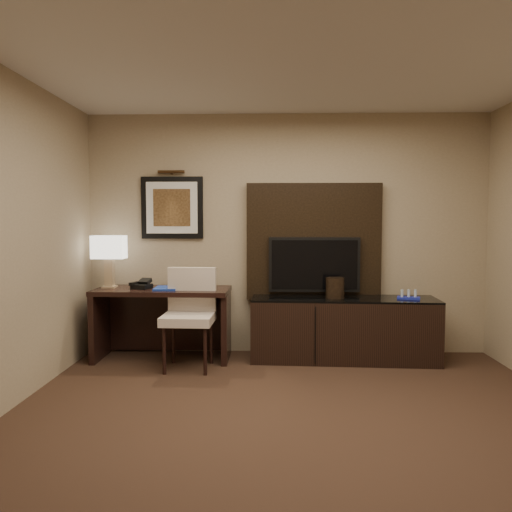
{
  "coord_description": "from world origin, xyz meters",
  "views": [
    {
      "loc": [
        -0.19,
        -3.17,
        1.5
      ],
      "look_at": [
        -0.33,
        1.8,
        1.15
      ],
      "focal_mm": 35.0,
      "sensor_mm": 36.0,
      "label": 1
    }
  ],
  "objects_px": {
    "tv": "(314,264)",
    "table_lamp": "(109,264)",
    "desk": "(163,324)",
    "credenza": "(344,329)",
    "desk_chair": "(188,318)",
    "desk_phone": "(142,284)",
    "minibar_tray": "(409,295)",
    "water_bottle": "(198,280)",
    "ice_bucket": "(335,288)"
  },
  "relations": [
    {
      "from": "tv",
      "to": "table_lamp",
      "type": "distance_m",
      "value": 2.25
    },
    {
      "from": "desk",
      "to": "tv",
      "type": "distance_m",
      "value": 1.78
    },
    {
      "from": "credenza",
      "to": "desk_chair",
      "type": "xyz_separation_m",
      "value": [
        -1.62,
        -0.37,
        0.19
      ]
    },
    {
      "from": "desk_phone",
      "to": "desk_chair",
      "type": "bearing_deg",
      "value": -13.33
    },
    {
      "from": "table_lamp",
      "to": "desk",
      "type": "bearing_deg",
      "value": -4.85
    },
    {
      "from": "desk_phone",
      "to": "tv",
      "type": "bearing_deg",
      "value": 24.65
    },
    {
      "from": "credenza",
      "to": "desk_phone",
      "type": "xyz_separation_m",
      "value": [
        -2.18,
        -0.03,
        0.48
      ]
    },
    {
      "from": "minibar_tray",
      "to": "water_bottle",
      "type": "bearing_deg",
      "value": 177.05
    },
    {
      "from": "water_bottle",
      "to": "tv",
      "type": "bearing_deg",
      "value": 5.7
    },
    {
      "from": "table_lamp",
      "to": "minibar_tray",
      "type": "bearing_deg",
      "value": -1.83
    },
    {
      "from": "credenza",
      "to": "water_bottle",
      "type": "height_order",
      "value": "water_bottle"
    },
    {
      "from": "desk",
      "to": "ice_bucket",
      "type": "height_order",
      "value": "ice_bucket"
    },
    {
      "from": "credenza",
      "to": "desk_phone",
      "type": "height_order",
      "value": "desk_phone"
    },
    {
      "from": "desk_phone",
      "to": "minibar_tray",
      "type": "height_order",
      "value": "desk_phone"
    },
    {
      "from": "tv",
      "to": "minibar_tray",
      "type": "distance_m",
      "value": 1.05
    },
    {
      "from": "minibar_tray",
      "to": "credenza",
      "type": "bearing_deg",
      "value": 175.54
    },
    {
      "from": "water_bottle",
      "to": "minibar_tray",
      "type": "bearing_deg",
      "value": -2.95
    },
    {
      "from": "desk_phone",
      "to": "water_bottle",
      "type": "bearing_deg",
      "value": 26.5
    },
    {
      "from": "desk",
      "to": "water_bottle",
      "type": "xyz_separation_m",
      "value": [
        0.38,
        0.06,
        0.47
      ]
    },
    {
      "from": "tv",
      "to": "table_lamp",
      "type": "height_order",
      "value": "tv"
    },
    {
      "from": "desk",
      "to": "water_bottle",
      "type": "bearing_deg",
      "value": 10.94
    },
    {
      "from": "desk",
      "to": "desk_phone",
      "type": "bearing_deg",
      "value": -171.73
    },
    {
      "from": "credenza",
      "to": "desk_chair",
      "type": "distance_m",
      "value": 1.67
    },
    {
      "from": "table_lamp",
      "to": "ice_bucket",
      "type": "distance_m",
      "value": 2.46
    },
    {
      "from": "tv",
      "to": "desk_chair",
      "type": "xyz_separation_m",
      "value": [
        -1.31,
        -0.56,
        -0.49
      ]
    },
    {
      "from": "desk_chair",
      "to": "desk_phone",
      "type": "relative_size",
      "value": 5.75
    },
    {
      "from": "ice_bucket",
      "to": "water_bottle",
      "type": "bearing_deg",
      "value": 176.67
    },
    {
      "from": "tv",
      "to": "credenza",
      "type": "bearing_deg",
      "value": -31.9
    },
    {
      "from": "table_lamp",
      "to": "ice_bucket",
      "type": "xyz_separation_m",
      "value": [
        2.45,
        -0.07,
        -0.24
      ]
    },
    {
      "from": "desk_chair",
      "to": "table_lamp",
      "type": "relative_size",
      "value": 2.05
    },
    {
      "from": "credenza",
      "to": "ice_bucket",
      "type": "height_order",
      "value": "ice_bucket"
    },
    {
      "from": "water_bottle",
      "to": "ice_bucket",
      "type": "height_order",
      "value": "water_bottle"
    },
    {
      "from": "credenza",
      "to": "table_lamp",
      "type": "distance_m",
      "value": 2.64
    },
    {
      "from": "table_lamp",
      "to": "minibar_tray",
      "type": "height_order",
      "value": "table_lamp"
    },
    {
      "from": "desk_chair",
      "to": "ice_bucket",
      "type": "relative_size",
      "value": 4.78
    },
    {
      "from": "credenza",
      "to": "ice_bucket",
      "type": "distance_m",
      "value": 0.46
    },
    {
      "from": "tv",
      "to": "water_bottle",
      "type": "relative_size",
      "value": 5.66
    },
    {
      "from": "credenza",
      "to": "desk",
      "type": "bearing_deg",
      "value": -177.24
    },
    {
      "from": "desk",
      "to": "desk_phone",
      "type": "distance_m",
      "value": 0.49
    },
    {
      "from": "table_lamp",
      "to": "minibar_tray",
      "type": "distance_m",
      "value": 3.24
    },
    {
      "from": "desk_chair",
      "to": "water_bottle",
      "type": "bearing_deg",
      "value": 85.91
    },
    {
      "from": "tv",
      "to": "ice_bucket",
      "type": "height_order",
      "value": "tv"
    },
    {
      "from": "tv",
      "to": "table_lamp",
      "type": "bearing_deg",
      "value": -176.44
    },
    {
      "from": "desk_phone",
      "to": "ice_bucket",
      "type": "relative_size",
      "value": 0.83
    },
    {
      "from": "table_lamp",
      "to": "water_bottle",
      "type": "height_order",
      "value": "table_lamp"
    },
    {
      "from": "minibar_tray",
      "to": "table_lamp",
      "type": "bearing_deg",
      "value": 178.17
    },
    {
      "from": "desk_phone",
      "to": "ice_bucket",
      "type": "height_order",
      "value": "ice_bucket"
    },
    {
      "from": "desk_chair",
      "to": "table_lamp",
      "type": "distance_m",
      "value": 1.14
    },
    {
      "from": "desk_chair",
      "to": "water_bottle",
      "type": "distance_m",
      "value": 0.55
    },
    {
      "from": "desk",
      "to": "credenza",
      "type": "distance_m",
      "value": 1.96
    }
  ]
}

